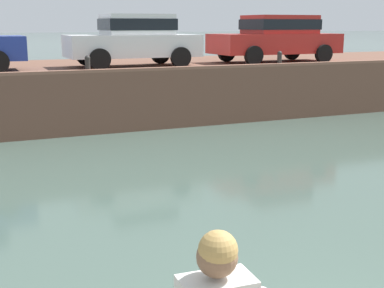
{
  "coord_description": "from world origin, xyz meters",
  "views": [
    {
      "loc": [
        -2.84,
        -2.61,
        2.89
      ],
      "look_at": [
        -0.01,
        3.96,
        1.29
      ],
      "focal_mm": 50.0,
      "sensor_mm": 36.0,
      "label": 1
    }
  ],
  "objects_px": {
    "car_right_inner_red": "(277,36)",
    "mooring_bollard_east": "(280,58)",
    "car_centre_white": "(134,38)",
    "mooring_bollard_mid": "(88,63)"
  },
  "relations": [
    {
      "from": "mooring_bollard_east",
      "to": "car_right_inner_red",
      "type": "bearing_deg",
      "value": 61.95
    },
    {
      "from": "car_centre_white",
      "to": "mooring_bollard_east",
      "type": "xyz_separation_m",
      "value": [
        4.22,
        -1.4,
        -0.61
      ]
    },
    {
      "from": "car_centre_white",
      "to": "mooring_bollard_mid",
      "type": "xyz_separation_m",
      "value": [
        -1.73,
        -1.4,
        -0.61
      ]
    },
    {
      "from": "car_right_inner_red",
      "to": "mooring_bollard_east",
      "type": "height_order",
      "value": "car_right_inner_red"
    },
    {
      "from": "car_centre_white",
      "to": "mooring_bollard_east",
      "type": "height_order",
      "value": "car_centre_white"
    },
    {
      "from": "mooring_bollard_mid",
      "to": "mooring_bollard_east",
      "type": "bearing_deg",
      "value": 0.0
    },
    {
      "from": "car_right_inner_red",
      "to": "mooring_bollard_mid",
      "type": "bearing_deg",
      "value": -168.16
    },
    {
      "from": "car_right_inner_red",
      "to": "mooring_bollard_east",
      "type": "bearing_deg",
      "value": -118.05
    },
    {
      "from": "car_centre_white",
      "to": "car_right_inner_red",
      "type": "xyz_separation_m",
      "value": [
        4.96,
        0.0,
        0.0
      ]
    },
    {
      "from": "mooring_bollard_mid",
      "to": "mooring_bollard_east",
      "type": "distance_m",
      "value": 5.94
    }
  ]
}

